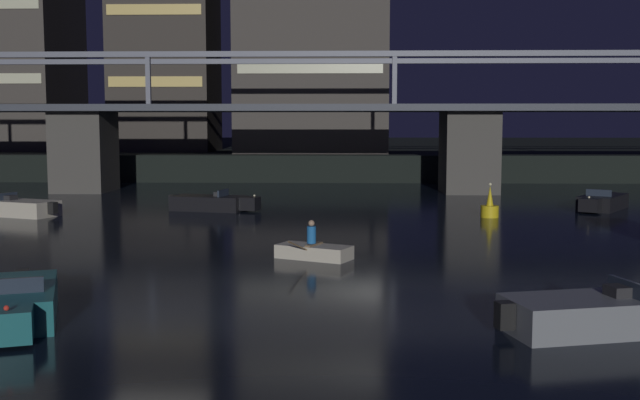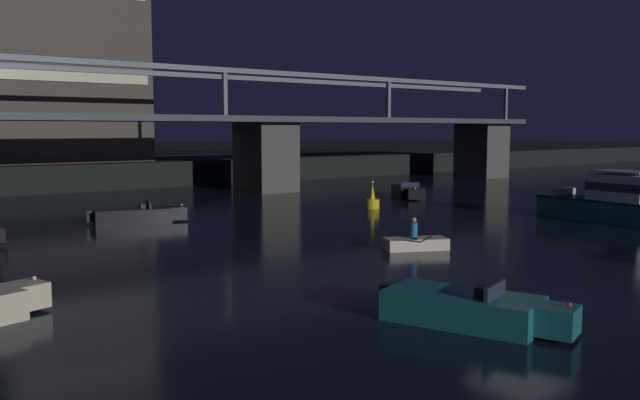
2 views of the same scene
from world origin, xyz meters
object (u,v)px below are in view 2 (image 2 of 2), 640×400
object	(u,v)px
cabin_cruiser_near_left	(618,203)
channel_buoy	(372,201)
river_bridge	(102,141)
speedboat_near_right	(408,192)
speedboat_near_center	(136,215)
dinghy_with_paddler	(416,243)
speedboat_far_right	(470,309)

from	to	relation	value
cabin_cruiser_near_left	channel_buoy	world-z (taller)	cabin_cruiser_near_left
river_bridge	channel_buoy	size ratio (longest dim) A/B	48.89
speedboat_near_right	speedboat_near_center	bearing A→B (deg)	-177.22
cabin_cruiser_near_left	dinghy_with_paddler	size ratio (longest dim) A/B	3.29
speedboat_far_right	channel_buoy	distance (m)	25.78
river_bridge	speedboat_far_right	size ratio (longest dim) A/B	16.81
cabin_cruiser_near_left	dinghy_with_paddler	world-z (taller)	cabin_cruiser_near_left
cabin_cruiser_near_left	speedboat_near_center	world-z (taller)	cabin_cruiser_near_left
river_bridge	cabin_cruiser_near_left	size ratio (longest dim) A/B	9.29
speedboat_near_center	speedboat_near_right	size ratio (longest dim) A/B	1.09
speedboat_near_right	cabin_cruiser_near_left	bearing A→B (deg)	-91.90
cabin_cruiser_near_left	dinghy_with_paddler	distance (m)	14.74
river_bridge	cabin_cruiser_near_left	distance (m)	32.82
speedboat_near_center	speedboat_far_right	distance (m)	23.42
cabin_cruiser_near_left	channel_buoy	xyz separation A→B (m)	(-6.28, 12.80, -0.57)
river_bridge	speedboat_near_right	size ratio (longest dim) A/B	18.02
speedboat_near_right	dinghy_with_paddler	distance (m)	21.95
speedboat_near_center	dinghy_with_paddler	bearing A→B (deg)	-67.54
river_bridge	cabin_cruiser_near_left	world-z (taller)	river_bridge
speedboat_near_center	speedboat_near_right	xyz separation A→B (m)	(21.35, 1.04, 0.00)
speedboat_far_right	dinghy_with_paddler	xyz separation A→B (m)	(6.82, 8.67, -0.14)
cabin_cruiser_near_left	speedboat_near_center	distance (m)	25.90
dinghy_with_paddler	speedboat_near_right	bearing A→B (deg)	45.97
river_bridge	channel_buoy	bearing A→B (deg)	-49.53
river_bridge	cabin_cruiser_near_left	xyz separation A→B (m)	(18.39, -27.00, -3.16)
river_bridge	speedboat_far_right	bearing A→B (deg)	-95.11
river_bridge	speedboat_far_right	xyz separation A→B (m)	(-3.13, -34.99, -3.80)
channel_buoy	dinghy_with_paddler	world-z (taller)	channel_buoy
channel_buoy	speedboat_far_right	bearing A→B (deg)	-126.26
speedboat_far_right	cabin_cruiser_near_left	bearing A→B (deg)	20.36
river_bridge	speedboat_near_right	xyz separation A→B (m)	(18.94, -10.54, -3.80)
speedboat_near_center	channel_buoy	distance (m)	14.76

